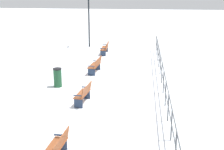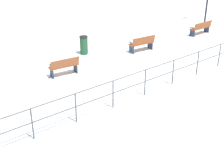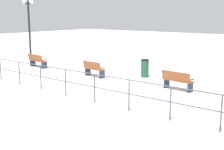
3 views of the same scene
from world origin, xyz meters
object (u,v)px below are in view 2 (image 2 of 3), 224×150
Objects in this scene: trash_bin at (84,45)px; bench_nearest at (201,28)px; bench_second at (142,43)px; bench_third at (64,66)px.

bench_nearest is at bearing -102.05° from trash_bin.
trash_bin reaches higher than bench_nearest.
trash_bin is (1.59, 2.73, 0.04)m from bench_second.
trash_bin is at bearing 78.58° from bench_nearest.
bench_second is at bearing 90.12° from bench_nearest.
bench_second reaches higher than bench_third.
bench_second is 1.52× the size of trash_bin.
bench_third reaches higher than bench_nearest.
bench_second is at bearing -81.01° from bench_third.
bench_third is at bearing 98.36° from bench_second.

